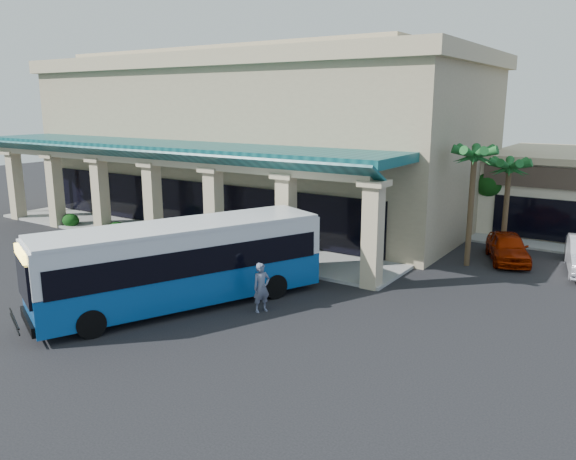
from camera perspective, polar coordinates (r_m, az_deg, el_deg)
The scene contains 10 objects.
ground at distance 24.25m, azimuth -10.09°, elevation -6.52°, with size 110.00×110.00×0.00m, color black.
main_building at distance 40.39m, azimuth -2.92°, elevation 9.59°, with size 30.80×14.80×11.35m, color tan, non-canonical shape.
arcade at distance 33.77m, azimuth -12.20°, elevation 3.86°, with size 30.00×6.20×5.70m, color #0A3D41, non-canonical shape.
palm_0 at distance 28.80m, azimuth 18.12°, elevation 2.90°, with size 2.40×2.40×6.60m, color #144C1D, non-canonical shape.
palm_1 at distance 31.51m, azimuth 21.31°, elevation 2.72°, with size 2.40×2.40×5.80m, color #144C1D, non-canonical shape.
palm_2 at distance 45.05m, azimuth -25.58°, elevation 5.41°, with size 2.40×2.40×6.20m, color #144C1D, non-canonical shape.
broadleaf_tree at distance 36.84m, azimuth 19.94°, elevation 3.41°, with size 2.60×2.60×4.81m, color black, non-canonical shape.
transit_bus at distance 22.58m, azimuth -10.67°, elevation -3.55°, with size 2.79×11.99×3.35m, color #0D4C96, non-canonical shape.
pedestrian at distance 21.80m, azimuth -2.71°, elevation -5.86°, with size 0.71×0.47×1.95m, color slate.
car_silver at distance 30.71m, azimuth 21.42°, elevation -1.65°, with size 1.76×4.37×1.49m, color #911B00.
Camera 1 is at (15.98, -16.42, 7.97)m, focal length 35.00 mm.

